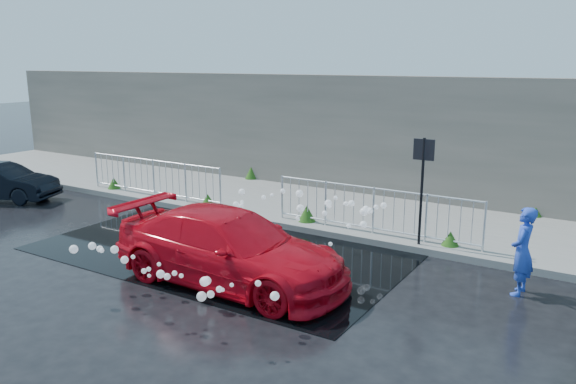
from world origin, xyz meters
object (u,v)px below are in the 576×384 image
object	(u,v)px
sign_post	(423,174)
red_car	(230,248)
person	(522,251)
dark_car	(2,182)

from	to	relation	value
sign_post	red_car	distance (m)	4.46
sign_post	red_car	bearing A→B (deg)	-123.78
sign_post	person	world-z (taller)	sign_post
sign_post	dark_car	xyz separation A→B (m)	(-12.15, -2.05, -1.18)
dark_car	person	world-z (taller)	person
dark_car	red_car	bearing A→B (deg)	-119.58
red_car	dark_car	world-z (taller)	red_car
sign_post	dark_car	bearing A→B (deg)	-170.44
red_car	person	distance (m)	5.25
sign_post	person	xyz separation A→B (m)	(2.30, -1.30, -0.92)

